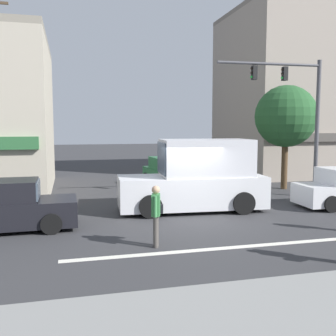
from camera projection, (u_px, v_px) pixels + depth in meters
ground_plane at (192, 218)px, 13.92m from camera, size 120.00×120.00×0.00m
lane_marking_stripe at (232, 247)px, 10.54m from camera, size 9.00×0.24×0.01m
building_right_corner at (301, 94)px, 27.39m from camera, size 10.06×8.59×11.03m
street_tree at (286, 117)px, 20.15m from camera, size 3.17×3.17×5.35m
utility_pole_far_right at (273, 115)px, 24.95m from camera, size 1.40×0.22×7.59m
traffic_light_mast at (298, 105)px, 17.53m from camera, size 4.89×0.33×6.20m
box_truck_parked_curbside at (197, 178)px, 15.12m from camera, size 5.73×2.54×2.75m
sedan_crossing_leftbound at (167, 173)px, 21.33m from camera, size 2.11×4.22×1.58m
sedan_waiting_far at (9, 208)px, 12.26m from camera, size 4.12×1.91×1.58m
pedestrian_mid_crossing at (156, 212)px, 10.56m from camera, size 0.43×0.67×1.67m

